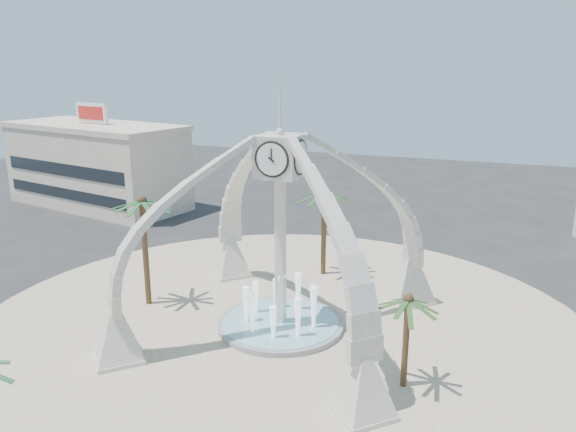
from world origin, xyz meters
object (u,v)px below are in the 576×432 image
(clock_tower, at_px, (280,230))
(palm_west, at_px, (142,202))
(fountain, at_px, (281,323))
(palm_east, at_px, (408,300))
(palm_north, at_px, (324,192))

(clock_tower, height_order, palm_west, clock_tower)
(fountain, height_order, palm_west, palm_west)
(clock_tower, height_order, palm_east, clock_tower)
(fountain, height_order, palm_north, palm_north)
(palm_east, height_order, palm_north, palm_north)
(fountain, relative_size, palm_north, 1.05)
(fountain, bearing_deg, palm_west, 179.78)
(clock_tower, relative_size, palm_north, 2.35)
(clock_tower, distance_m, fountain, 6.20)
(clock_tower, distance_m, palm_west, 10.02)
(fountain, xyz_separation_m, palm_north, (-0.34, 9.94, 6.42))
(palm_west, bearing_deg, palm_east, -12.17)
(clock_tower, xyz_separation_m, palm_east, (8.48, -3.94, -1.62))
(fountain, bearing_deg, clock_tower, -90.00)
(palm_west, relative_size, palm_north, 1.09)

